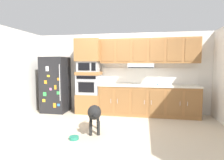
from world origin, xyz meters
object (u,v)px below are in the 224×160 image
(screwdriver, at_px, (158,84))
(refrigerator, at_px, (56,84))
(microwave, at_px, (89,67))
(dog_food_bowl, at_px, (74,138))
(dog, at_px, (94,113))
(built_in_oven, at_px, (89,84))

(screwdriver, bearing_deg, refrigerator, -177.77)
(microwave, relative_size, dog_food_bowl, 3.22)
(refrigerator, height_order, dog, refrigerator)
(refrigerator, height_order, microwave, refrigerator)
(built_in_oven, xyz_separation_m, screwdriver, (2.12, 0.06, 0.03))
(dog, xyz_separation_m, dog_food_bowl, (-0.33, -0.38, -0.42))
(built_in_oven, bearing_deg, microwave, -0.77)
(dog, relative_size, dog_food_bowl, 4.90)
(refrigerator, xyz_separation_m, dog, (1.74, -1.60, -0.43))
(refrigerator, distance_m, dog, 2.40)
(microwave, xyz_separation_m, dog_food_bowl, (0.30, -2.05, -1.43))
(refrigerator, bearing_deg, dog_food_bowl, -54.58)
(refrigerator, xyz_separation_m, microwave, (1.10, 0.07, 0.58))
(refrigerator, height_order, built_in_oven, refrigerator)
(refrigerator, distance_m, screwdriver, 3.22)
(refrigerator, bearing_deg, microwave, 3.51)
(built_in_oven, height_order, dog, built_in_oven)
(built_in_oven, height_order, microwave, microwave)
(screwdriver, relative_size, dog_food_bowl, 0.81)
(microwave, bearing_deg, dog_food_bowl, -81.54)
(screwdriver, bearing_deg, dog, -130.66)
(dog, bearing_deg, refrigerator, -148.64)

